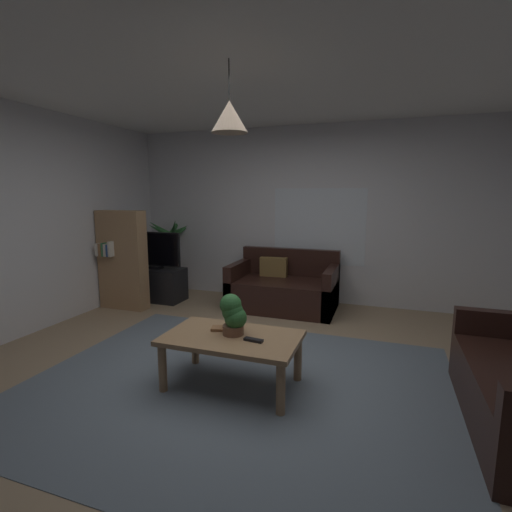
# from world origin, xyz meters

# --- Properties ---
(floor) EXTENTS (5.50, 5.20, 0.02)m
(floor) POSITION_xyz_m (0.00, 0.00, -0.01)
(floor) COLOR #9E8466
(floor) RESTS_ON ground
(rug) EXTENTS (3.57, 2.86, 0.01)m
(rug) POSITION_xyz_m (0.00, -0.20, 0.00)
(rug) COLOR slate
(rug) RESTS_ON ground
(wall_back) EXTENTS (5.62, 0.06, 2.62)m
(wall_back) POSITION_xyz_m (0.00, 2.63, 1.31)
(wall_back) COLOR silver
(wall_back) RESTS_ON ground
(wall_left) EXTENTS (0.06, 5.20, 2.62)m
(wall_left) POSITION_xyz_m (-2.78, 0.00, 1.31)
(wall_left) COLOR silver
(wall_left) RESTS_ON ground
(ceiling) EXTENTS (5.50, 5.20, 0.02)m
(ceiling) POSITION_xyz_m (0.00, 0.00, 2.63)
(ceiling) COLOR white
(window_pane) EXTENTS (1.36, 0.01, 1.13)m
(window_pane) POSITION_xyz_m (0.18, 2.60, 1.15)
(window_pane) COLOR white
(couch_under_window) EXTENTS (1.47, 0.90, 0.82)m
(couch_under_window) POSITION_xyz_m (-0.21, 2.09, 0.27)
(couch_under_window) COLOR black
(couch_under_window) RESTS_ON ground
(coffee_table) EXTENTS (1.13, 0.68, 0.45)m
(coffee_table) POSITION_xyz_m (-0.04, -0.21, 0.38)
(coffee_table) COLOR #A87F56
(coffee_table) RESTS_ON ground
(book_on_table_0) EXTENTS (0.15, 0.14, 0.02)m
(book_on_table_0) POSITION_xyz_m (-0.20, -0.12, 0.46)
(book_on_table_0) COLOR #99663F
(book_on_table_0) RESTS_ON coffee_table
(remote_on_table_0) EXTENTS (0.16, 0.07, 0.02)m
(remote_on_table_0) POSITION_xyz_m (0.18, -0.26, 0.46)
(remote_on_table_0) COLOR black
(remote_on_table_0) RESTS_ON coffee_table
(potted_plant_on_table) EXTENTS (0.23, 0.19, 0.35)m
(potted_plant_on_table) POSITION_xyz_m (-0.04, -0.17, 0.63)
(potted_plant_on_table) COLOR brown
(potted_plant_on_table) RESTS_ON coffee_table
(tv_stand) EXTENTS (0.90, 0.44, 0.50)m
(tv_stand) POSITION_xyz_m (-2.20, 1.85, 0.25)
(tv_stand) COLOR black
(tv_stand) RESTS_ON ground
(tv) EXTENTS (0.91, 0.16, 0.56)m
(tv) POSITION_xyz_m (-2.20, 1.83, 0.79)
(tv) COLOR black
(tv) RESTS_ON tv_stand
(potted_palm_corner) EXTENTS (0.73, 0.90, 1.31)m
(potted_palm_corner) POSITION_xyz_m (-2.23, 2.39, 0.61)
(potted_palm_corner) COLOR brown
(potted_palm_corner) RESTS_ON ground
(bookshelf_corner) EXTENTS (0.70, 0.31, 1.40)m
(bookshelf_corner) POSITION_xyz_m (-2.38, 1.34, 0.70)
(bookshelf_corner) COLOR #A87F56
(bookshelf_corner) RESTS_ON ground
(pendant_lamp) EXTENTS (0.28, 0.28, 0.53)m
(pendant_lamp) POSITION_xyz_m (-0.04, -0.21, 2.21)
(pendant_lamp) COLOR black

